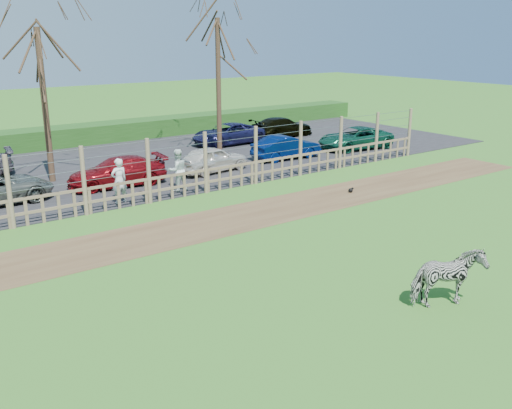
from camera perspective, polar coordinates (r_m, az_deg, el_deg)
ground at (r=15.76m, az=2.44°, el=-6.57°), size 120.00×120.00×0.00m
dirt_strip at (r=19.24m, az=-5.93°, el=-2.24°), size 34.00×2.80×0.01m
asphalt at (r=28.03m, az=-16.36°, el=3.24°), size 44.00×13.00×0.04m
hedge at (r=34.49m, az=-20.51°, el=6.19°), size 46.00×2.00×1.10m
fence at (r=21.99m, az=-10.62°, el=2.15°), size 30.16×0.16×2.50m
tree_mid at (r=25.81m, az=-20.72°, el=12.66°), size 4.80×4.80×6.83m
tree_right at (r=29.97m, az=-3.83°, el=14.80°), size 4.80×4.80×7.35m
zebra at (r=14.23m, az=18.61°, el=-6.99°), size 1.86×1.30×1.44m
visitor_a at (r=22.12m, az=-13.53°, el=2.32°), size 0.65×0.45×1.72m
visitor_b at (r=23.43m, az=-7.87°, el=3.43°), size 0.86×0.68×1.72m
crow at (r=23.57m, az=9.46°, el=1.42°), size 0.25×0.18×0.20m
car_3 at (r=24.73m, az=-13.72°, el=3.18°), size 4.29×2.11×1.20m
car_4 at (r=26.63m, az=-4.39°, el=4.56°), size 3.68×1.86×1.20m
car_5 at (r=29.42m, az=3.05°, el=5.75°), size 3.71×1.49×1.20m
car_6 at (r=32.46m, az=9.91°, el=6.56°), size 4.54×2.54×1.20m
car_12 at (r=33.36m, az=-2.82°, el=7.06°), size 4.34×2.04×1.20m
car_13 at (r=35.92m, az=2.62°, el=7.76°), size 4.16×1.75×1.20m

